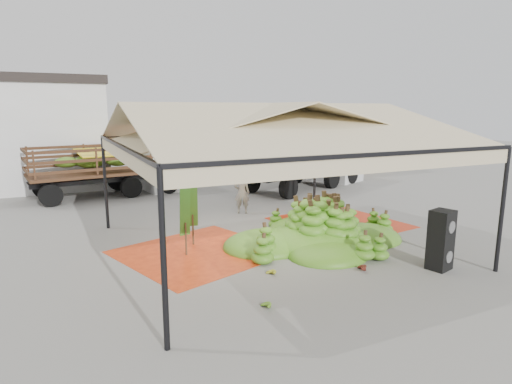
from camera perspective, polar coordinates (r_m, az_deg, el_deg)
name	(u,v)px	position (r m, az deg, el deg)	size (l,w,h in m)	color
ground	(272,246)	(12.30, 2.16, -7.25)	(90.00, 90.00, 0.00)	slate
canopy_tent	(273,130)	(11.69, 2.28, 8.30)	(8.10, 8.10, 4.00)	black
building_tan	(317,137)	(28.03, 8.15, 7.26)	(6.30, 5.30, 4.10)	tan
tarp_left	(200,252)	(11.90, -7.48, -7.93)	(3.90, 3.72, 0.01)	#E64915
tarp_right	(339,222)	(15.05, 11.04, -4.01)	(3.66, 3.84, 0.01)	red
banana_heap	(320,223)	(12.55, 8.49, -4.11)	(5.63, 4.63, 1.21)	#397518
hand_yellow_a	(298,256)	(11.26, 5.66, -8.54)	(0.40, 0.33, 0.18)	#B28C23
hand_yellow_b	(270,272)	(10.22, 1.86, -10.62)	(0.37, 0.31, 0.17)	gold
hand_red_a	(359,267)	(10.77, 13.54, -9.65)	(0.46, 0.38, 0.21)	#591D14
hand_red_b	(347,254)	(11.54, 12.09, -8.14)	(0.49, 0.40, 0.22)	#552613
hand_green	(264,305)	(8.64, 1.03, -14.80)	(0.38, 0.31, 0.17)	#4A7D1A
hanging_bunches	(270,152)	(12.40, 1.94, 5.31)	(4.74, 0.24, 0.20)	#57861B
speaker_stack	(441,240)	(11.31, 23.41, -5.89)	(0.63, 0.59, 1.47)	black
banana_leaves	(192,250)	(12.15, -8.53, -7.59)	(0.96, 1.36, 3.70)	#20751F
vendor	(242,193)	(15.94, -1.89, -0.09)	(0.57, 0.38, 1.57)	gray
truck_left	(117,163)	(20.38, -18.05, 3.67)	(7.06, 3.25, 2.34)	#4B2919
truck_right	(310,156)	(21.64, 7.28, 4.82)	(7.73, 5.15, 2.52)	#4D2F19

